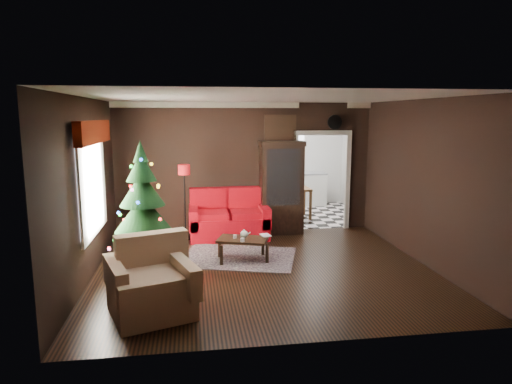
{
  "coord_description": "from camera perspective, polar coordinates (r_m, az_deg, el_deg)",
  "views": [
    {
      "loc": [
        -1.17,
        -7.05,
        2.52
      ],
      "look_at": [
        0.0,
        0.9,
        1.15
      ],
      "focal_mm": 31.5,
      "sensor_mm": 36.0,
      "label": 1
    }
  ],
  "objects": [
    {
      "name": "curio_cabinet",
      "position": [
        9.64,
        3.23,
        0.29
      ],
      "size": [
        0.9,
        0.45,
        1.9
      ],
      "primitive_type": null,
      "color": "black",
      "rests_on": "ground"
    },
    {
      "name": "painting",
      "position": [
        9.7,
        3.08,
        8.07
      ],
      "size": [
        0.62,
        0.05,
        0.52
      ],
      "primitive_type": "cube",
      "color": "#B68150",
      "rests_on": "wall_back"
    },
    {
      "name": "rug",
      "position": [
        8.16,
        -2.29,
        -8.27
      ],
      "size": [
        2.33,
        1.97,
        0.01
      ],
      "primitive_type": "cube",
      "rotation": [
        0.0,
        0.0,
        -0.29
      ],
      "color": "#4D333F",
      "rests_on": "ground"
    },
    {
      "name": "floor_lamp",
      "position": [
        8.98,
        -9.02,
        -1.3
      ],
      "size": [
        0.28,
        0.28,
        1.5
      ],
      "primitive_type": null,
      "rotation": [
        0.0,
        0.0,
        0.1
      ],
      "color": "black",
      "rests_on": "ground"
    },
    {
      "name": "floor",
      "position": [
        7.57,
        1.0,
        -9.75
      ],
      "size": [
        5.5,
        5.5,
        0.0
      ],
      "primitive_type": "plane",
      "color": "black",
      "rests_on": "ground"
    },
    {
      "name": "christmas_tree",
      "position": [
        7.31,
        -14.16,
        -2.22
      ],
      "size": [
        1.14,
        1.14,
        2.05
      ],
      "primitive_type": null,
      "rotation": [
        0.0,
        0.0,
        0.06
      ],
      "color": "black",
      "rests_on": "ground"
    },
    {
      "name": "wall_front",
      "position": [
        4.83,
        5.89,
        -3.79
      ],
      "size": [
        5.5,
        0.0,
        5.5
      ],
      "primitive_type": "plane",
      "rotation": [
        -1.57,
        0.0,
        0.0
      ],
      "color": "black",
      "rests_on": "ground"
    },
    {
      "name": "cup_a",
      "position": [
        7.92,
        -2.69,
        -5.66
      ],
      "size": [
        0.09,
        0.09,
        0.06
      ],
      "primitive_type": "cylinder",
      "rotation": [
        0.0,
        0.0,
        0.39
      ],
      "color": "silver",
      "rests_on": "coffee_table"
    },
    {
      "name": "coffee_table",
      "position": [
        7.96,
        -1.69,
        -7.25
      ],
      "size": [
        0.98,
        0.77,
        0.39
      ],
      "primitive_type": null,
      "rotation": [
        0.0,
        0.0,
        -0.33
      ],
      "color": "black",
      "rests_on": "rug"
    },
    {
      "name": "ceiling",
      "position": [
        7.15,
        1.07,
        11.92
      ],
      "size": [
        5.5,
        5.5,
        0.0
      ],
      "primitive_type": "plane",
      "rotation": [
        3.14,
        0.0,
        0.0
      ],
      "color": "white",
      "rests_on": "ground"
    },
    {
      "name": "loveseat",
      "position": [
        9.35,
        -3.45,
        -2.82
      ],
      "size": [
        1.7,
        0.9,
        1.0
      ],
      "primitive_type": null,
      "color": "maroon",
      "rests_on": "ground"
    },
    {
      "name": "kitchen_floor",
      "position": [
        11.69,
        6.06,
        -2.82
      ],
      "size": [
        3.0,
        3.0,
        0.0
      ],
      "primitive_type": "plane",
      "color": "white",
      "rests_on": "ground"
    },
    {
      "name": "kitchen_table",
      "position": [
        11.26,
        4.99,
        -1.35
      ],
      "size": [
        0.7,
        0.7,
        0.75
      ],
      "primitive_type": null,
      "color": "brown",
      "rests_on": "ground"
    },
    {
      "name": "book",
      "position": [
        8.02,
        0.66,
        -4.85
      ],
      "size": [
        0.16,
        0.05,
        0.22
      ],
      "primitive_type": "imported",
      "rotation": [
        0.0,
        0.0,
        0.19
      ],
      "color": "tan",
      "rests_on": "coffee_table"
    },
    {
      "name": "kitchen_counter",
      "position": [
        12.75,
        4.76,
        0.3
      ],
      "size": [
        1.8,
        0.6,
        0.9
      ],
      "primitive_type": "cube",
      "color": "white",
      "rests_on": "ground"
    },
    {
      "name": "left_window",
      "position": [
        7.49,
        -20.16,
        0.87
      ],
      "size": [
        0.05,
        1.6,
        1.4
      ],
      "primitive_type": "cube",
      "color": "white",
      "rests_on": "wall_left"
    },
    {
      "name": "teapot",
      "position": [
        7.89,
        -1.53,
        -5.36
      ],
      "size": [
        0.21,
        0.21,
        0.15
      ],
      "primitive_type": null,
      "rotation": [
        0.0,
        0.0,
        0.37
      ],
      "color": "silver",
      "rests_on": "coffee_table"
    },
    {
      "name": "wall_right",
      "position": [
        8.14,
        20.51,
        1.15
      ],
      "size": [
        0.0,
        5.5,
        5.5
      ],
      "primitive_type": "plane",
      "rotation": [
        1.57,
        0.0,
        -1.57
      ],
      "color": "black",
      "rests_on": "ground"
    },
    {
      "name": "kitchen_window",
      "position": [
        12.85,
        4.58,
        5.99
      ],
      "size": [
        0.7,
        0.06,
        0.7
      ],
      "primitive_type": "cube",
      "color": "white",
      "rests_on": "ground"
    },
    {
      "name": "armchair",
      "position": [
        5.96,
        -13.27,
        -10.8
      ],
      "size": [
        1.28,
        1.28,
        1.03
      ],
      "primitive_type": null,
      "rotation": [
        0.0,
        0.0,
        0.33
      ],
      "color": "tan",
      "rests_on": "ground"
    },
    {
      "name": "cup_b",
      "position": [
        7.69,
        -1.72,
        -6.09
      ],
      "size": [
        0.09,
        0.09,
        0.06
      ],
      "primitive_type": "cylinder",
      "rotation": [
        0.0,
        0.0,
        0.32
      ],
      "color": "white",
      "rests_on": "coffee_table"
    },
    {
      "name": "valance",
      "position": [
        7.4,
        -19.92,
        7.17
      ],
      "size": [
        0.12,
        2.1,
        0.35
      ],
      "primitive_type": "cube",
      "color": "maroon",
      "rests_on": "wall_left"
    },
    {
      "name": "wall_left",
      "position": [
        7.31,
        -20.75,
        0.23
      ],
      "size": [
        0.0,
        5.5,
        5.5
      ],
      "primitive_type": "plane",
      "rotation": [
        1.57,
        0.0,
        1.57
      ],
      "color": "black",
      "rests_on": "ground"
    },
    {
      "name": "wall_back",
      "position": [
        9.68,
        -1.38,
        3.03
      ],
      "size": [
        5.5,
        0.0,
        5.5
      ],
      "primitive_type": "plane",
      "rotation": [
        1.57,
        0.0,
        0.0
      ],
      "color": "black",
      "rests_on": "ground"
    },
    {
      "name": "wall_clock",
      "position": [
        10.0,
        9.93,
        8.73
      ],
      "size": [
        0.32,
        0.32,
        0.06
      ],
      "primitive_type": "cylinder",
      "color": "white",
      "rests_on": "wall_back"
    },
    {
      "name": "doorway",
      "position": [
        10.08,
        8.27,
        1.19
      ],
      "size": [
        1.1,
        0.1,
        2.1
      ],
      "primitive_type": null,
      "color": "silver",
      "rests_on": "ground"
    }
  ]
}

